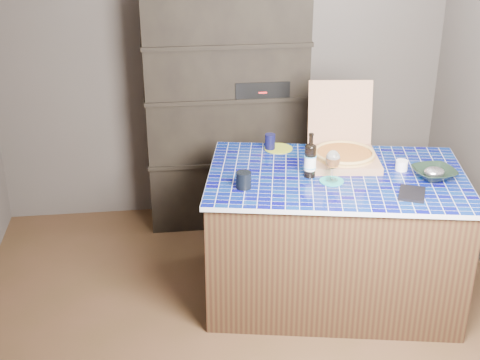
{
  "coord_description": "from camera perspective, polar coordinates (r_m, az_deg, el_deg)",
  "views": [
    {
      "loc": [
        -0.5,
        -3.29,
        2.54
      ],
      "look_at": [
        -0.08,
        0.0,
        1.03
      ],
      "focal_mm": 50.0,
      "sensor_mm": 36.0,
      "label": 1
    }
  ],
  "objects": [
    {
      "name": "room",
      "position": [
        3.57,
        1.33,
        3.29
      ],
      "size": [
        3.5,
        3.5,
        3.5
      ],
      "color": "#503222",
      "rests_on": "ground"
    },
    {
      "name": "shelving_unit",
      "position": [
        5.11,
        -1.17,
        5.83
      ],
      "size": [
        1.2,
        0.41,
        1.8
      ],
      "color": "black",
      "rests_on": "floor"
    },
    {
      "name": "kitchen_island",
      "position": [
        4.35,
        7.95,
        -4.75
      ],
      "size": [
        1.74,
        1.29,
        0.87
      ],
      "rotation": [
        0.0,
        0.0,
        -0.19
      ],
      "color": "#412E19",
      "rests_on": "floor"
    },
    {
      "name": "pizza_box",
      "position": [
        4.33,
        8.83,
        2.41
      ],
      "size": [
        0.48,
        0.56,
        0.46
      ],
      "rotation": [
        0.0,
        0.0,
        -0.11
      ],
      "color": "#A97557",
      "rests_on": "kitchen_island"
    },
    {
      "name": "mead_bottle",
      "position": [
        4.06,
        6.01,
        1.73
      ],
      "size": [
        0.08,
        0.08,
        0.28
      ],
      "color": "black",
      "rests_on": "kitchen_island"
    },
    {
      "name": "teal_trivet",
      "position": [
        4.05,
        7.82,
        -0.09
      ],
      "size": [
        0.15,
        0.15,
        0.01
      ],
      "primitive_type": "cylinder",
      "color": "teal",
      "rests_on": "kitchen_island"
    },
    {
      "name": "wine_glass",
      "position": [
        4.0,
        7.93,
        1.68
      ],
      "size": [
        0.09,
        0.09,
        0.2
      ],
      "color": "white",
      "rests_on": "teal_trivet"
    },
    {
      "name": "tumbler",
      "position": [
        3.91,
        0.31,
        -0.0
      ],
      "size": [
        0.09,
        0.09,
        0.1
      ],
      "primitive_type": "cylinder",
      "color": "black",
      "rests_on": "kitchen_island"
    },
    {
      "name": "dvd_case",
      "position": [
        3.97,
        14.47,
        -1.13
      ],
      "size": [
        0.21,
        0.24,
        0.02
      ],
      "primitive_type": "cube",
      "rotation": [
        0.0,
        0.0,
        -0.42
      ],
      "color": "black",
      "rests_on": "kitchen_island"
    },
    {
      "name": "bowl",
      "position": [
        4.22,
        16.23,
        0.55
      ],
      "size": [
        0.28,
        0.28,
        0.06
      ],
      "primitive_type": "imported",
      "rotation": [
        0.0,
        0.0,
        0.13
      ],
      "color": "black",
      "rests_on": "kitchen_island"
    },
    {
      "name": "foil_contents",
      "position": [
        4.21,
        16.24,
        0.66
      ],
      "size": [
        0.13,
        0.11,
        0.06
      ],
      "primitive_type": "ellipsoid",
      "color": "silver",
      "rests_on": "bowl"
    },
    {
      "name": "white_jar",
      "position": [
        4.28,
        13.63,
        1.23
      ],
      "size": [
        0.08,
        0.08,
        0.06
      ],
      "primitive_type": "cylinder",
      "color": "white",
      "rests_on": "kitchen_island"
    },
    {
      "name": "navy_cup",
      "position": [
        4.47,
        2.58,
        3.26
      ],
      "size": [
        0.07,
        0.07,
        0.11
      ],
      "primitive_type": "cylinder",
      "color": "black",
      "rests_on": "kitchen_island"
    },
    {
      "name": "green_trivet",
      "position": [
        4.51,
        3.29,
        2.71
      ],
      "size": [
        0.19,
        0.19,
        0.01
      ],
      "primitive_type": "cylinder",
      "color": "#98A623",
      "rests_on": "kitchen_island"
    }
  ]
}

